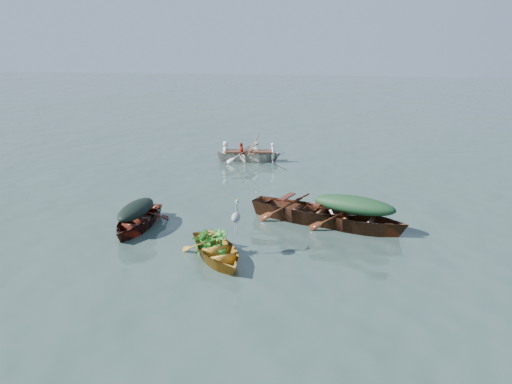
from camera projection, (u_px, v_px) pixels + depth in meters
ground at (255, 241)px, 13.85m from camera, size 140.00×140.00×0.00m
yellow_dinghy at (217, 259)px, 12.70m from camera, size 2.90×3.38×0.85m
dark_covered_boat at (137, 228)px, 14.78m from camera, size 1.36×3.57×0.88m
green_tarp_boat at (353, 229)px, 14.69m from camera, size 4.68×2.70×1.05m
open_wooden_boat at (303, 221)px, 15.41m from camera, size 4.93×2.96×1.12m
rowed_boat at (249, 161)px, 23.01m from camera, size 4.19×1.82×0.95m
dark_tarp_cover at (136, 208)px, 14.59m from camera, size 0.75×1.96×0.40m
green_tarp_cover at (354, 204)px, 14.47m from camera, size 2.57×1.48×0.52m
thwart_benches at (304, 203)px, 15.25m from camera, size 2.51×1.62×0.04m
heron at (236, 223)px, 12.69m from camera, size 0.46×0.49×0.92m
dinghy_weeds at (210, 225)px, 12.98m from camera, size 1.08×1.14×0.60m
rowers at (249, 143)px, 22.76m from camera, size 2.97×1.51×0.76m
oars at (249, 151)px, 22.86m from camera, size 0.99×2.66×0.06m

